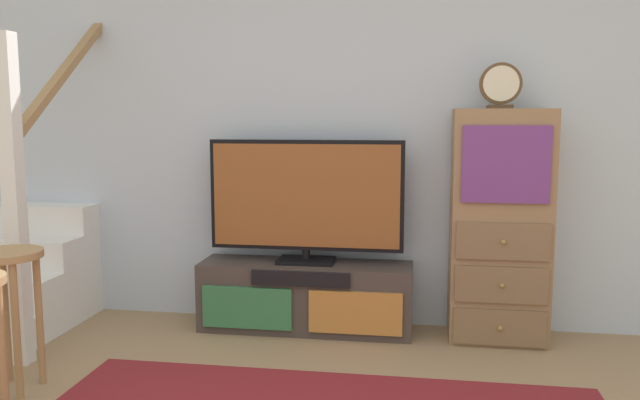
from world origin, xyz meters
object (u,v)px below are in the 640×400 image
at_px(side_cabinet, 500,227).
at_px(desk_clock, 501,86).
at_px(media_console, 306,297).
at_px(television, 306,198).
at_px(bar_stool_far, 8,287).

xyz_separation_m(side_cabinet, desk_clock, (-0.03, -0.01, 0.84)).
bearing_deg(media_console, desk_clock, -0.23).
xyz_separation_m(television, side_cabinet, (1.19, -0.01, -0.15)).
xyz_separation_m(side_cabinet, bar_stool_far, (-2.47, -1.13, -0.17)).
xyz_separation_m(media_console, desk_clock, (1.16, -0.00, 1.32)).
bearing_deg(desk_clock, bar_stool_far, -155.56).
height_order(media_console, bar_stool_far, bar_stool_far).
distance_m(media_console, television, 0.63).
relative_size(television, side_cabinet, 0.88).
relative_size(media_console, bar_stool_far, 1.91).
bearing_deg(bar_stool_far, television, 41.63).
height_order(media_console, desk_clock, desk_clock).
bearing_deg(desk_clock, media_console, 179.77).
xyz_separation_m(television, desk_clock, (1.16, -0.03, 0.69)).
height_order(media_console, television, television).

